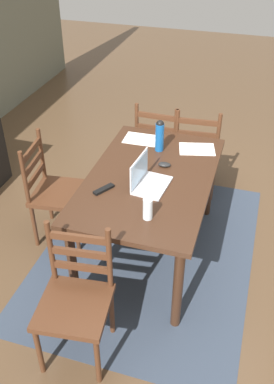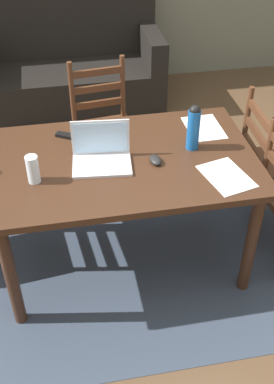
% 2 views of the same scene
% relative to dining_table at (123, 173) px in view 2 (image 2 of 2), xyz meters
% --- Properties ---
extents(ground_plane, '(14.00, 14.00, 0.00)m').
position_rel_dining_table_xyz_m(ground_plane, '(0.00, 0.00, -0.68)').
color(ground_plane, brown).
extents(area_rug, '(2.33, 1.75, 0.01)m').
position_rel_dining_table_xyz_m(area_rug, '(0.00, 0.00, -0.68)').
color(area_rug, '#333D4C').
rests_on(area_rug, ground).
extents(dining_table, '(1.51, 0.94, 0.78)m').
position_rel_dining_table_xyz_m(dining_table, '(0.00, 0.00, 0.00)').
color(dining_table, '#382114').
rests_on(dining_table, ground).
extents(chair_far_head, '(0.49, 0.49, 0.95)m').
position_rel_dining_table_xyz_m(chair_far_head, '(-0.00, 0.84, -0.22)').
color(chair_far_head, '#4C2B19').
rests_on(chair_far_head, ground).
extents(chair_right_far, '(0.45, 0.45, 0.95)m').
position_rel_dining_table_xyz_m(chair_right_far, '(1.04, 0.19, -0.22)').
color(chair_right_far, '#4C2B19').
rests_on(chair_right_far, ground).
extents(couch, '(1.80, 0.80, 1.00)m').
position_rel_dining_table_xyz_m(couch, '(-0.20, 2.23, -0.32)').
color(couch, black).
rests_on(couch, ground).
extents(laptop, '(0.34, 0.25, 0.23)m').
position_rel_dining_table_xyz_m(laptop, '(-0.12, -0.00, 0.16)').
color(laptop, silver).
rests_on(laptop, dining_table).
extents(water_bottle, '(0.07, 0.07, 0.27)m').
position_rel_dining_table_xyz_m(water_bottle, '(0.41, 0.04, 0.24)').
color(water_bottle, '#145199').
rests_on(water_bottle, dining_table).
extents(drinking_glass, '(0.07, 0.07, 0.15)m').
position_rel_dining_table_xyz_m(drinking_glass, '(-0.49, -0.12, 0.18)').
color(drinking_glass, silver).
rests_on(drinking_glass, dining_table).
extents(computer_mouse, '(0.07, 0.11, 0.03)m').
position_rel_dining_table_xyz_m(computer_mouse, '(0.17, -0.07, 0.12)').
color(computer_mouse, black).
rests_on(computer_mouse, dining_table).
extents(tv_remote, '(0.17, 0.12, 0.02)m').
position_rel_dining_table_xyz_m(tv_remote, '(-0.28, 0.28, 0.11)').
color(tv_remote, black).
rests_on(tv_remote, dining_table).
extents(paper_stack_left, '(0.28, 0.34, 0.00)m').
position_rel_dining_table_xyz_m(paper_stack_left, '(0.52, -0.26, 0.10)').
color(paper_stack_left, white).
rests_on(paper_stack_left, dining_table).
extents(paper_stack_right, '(0.22, 0.30, 0.00)m').
position_rel_dining_table_xyz_m(paper_stack_right, '(0.55, 0.24, 0.10)').
color(paper_stack_right, white).
rests_on(paper_stack_right, dining_table).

